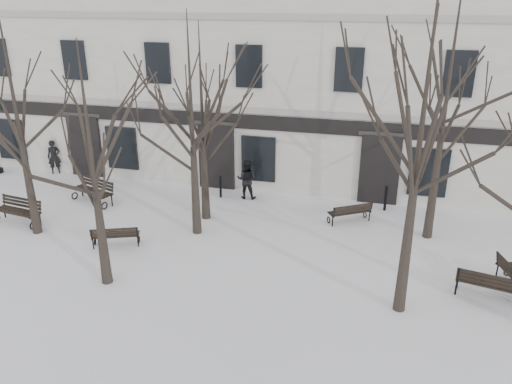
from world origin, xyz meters
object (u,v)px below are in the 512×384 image
(tree_2, at_px, (425,104))
(bench_1, at_px, (115,235))
(bench_0, at_px, (18,210))
(bench_2, at_px, (492,285))
(tree_1, at_px, (89,140))
(bench_4, at_px, (350,212))
(bench_3, at_px, (93,190))
(tree_0, at_px, (12,91))

(tree_2, bearing_deg, bench_1, 171.77)
(bench_0, height_order, bench_2, bench_0)
(tree_2, bearing_deg, tree_1, -174.96)
(bench_0, distance_m, bench_4, 12.59)
(tree_1, distance_m, bench_3, 7.67)
(bench_2, bearing_deg, bench_3, -1.55)
(bench_3, bearing_deg, bench_2, 6.12)
(bench_4, bearing_deg, tree_2, 75.98)
(tree_0, distance_m, bench_3, 5.56)
(tree_0, xyz_separation_m, bench_0, (-1.18, 0.56, -4.64))
(tree_2, relative_size, bench_2, 4.60)
(bench_3, bearing_deg, bench_0, -103.96)
(bench_3, bearing_deg, tree_0, -79.37)
(bench_3, bearing_deg, bench_4, 23.27)
(bench_0, height_order, bench_1, bench_0)
(bench_4, bearing_deg, tree_0, -13.96)
(tree_0, xyz_separation_m, bench_2, (15.29, -0.56, -4.64))
(bench_2, bearing_deg, bench_4, -32.58)
(tree_0, relative_size, bench_3, 3.94)
(tree_0, height_order, tree_2, tree_2)
(tree_0, bearing_deg, bench_2, -2.08)
(tree_0, distance_m, bench_2, 15.99)
(bench_1, distance_m, bench_4, 8.62)
(tree_0, xyz_separation_m, bench_1, (3.35, -0.27, -4.73))
(tree_0, xyz_separation_m, tree_1, (4.22, -2.40, -0.71))
(tree_0, relative_size, bench_2, 4.14)
(tree_0, bearing_deg, tree_2, -7.30)
(bench_3, bearing_deg, bench_1, -29.52)
(tree_2, bearing_deg, bench_0, 171.06)
(bench_4, bearing_deg, bench_3, -29.04)
(bench_2, bearing_deg, tree_1, 21.60)
(bench_2, xyz_separation_m, bench_4, (-4.28, 4.24, -0.07))
(tree_1, height_order, bench_3, tree_1)
(bench_0, relative_size, bench_4, 1.18)
(tree_0, bearing_deg, bench_0, 154.62)
(bench_0, distance_m, bench_3, 3.01)
(bench_2, bearing_deg, tree_0, 10.08)
(bench_1, bearing_deg, tree_0, -26.51)
(bench_1, height_order, bench_4, bench_4)
(tree_2, distance_m, bench_0, 15.07)
(bench_3, bearing_deg, tree_1, -35.80)
(tree_1, bearing_deg, bench_4, 41.86)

